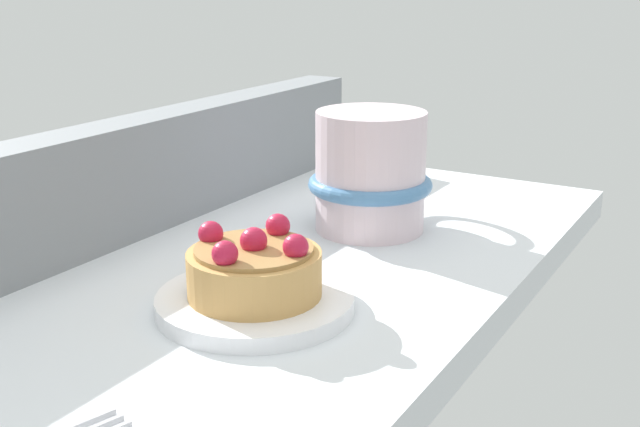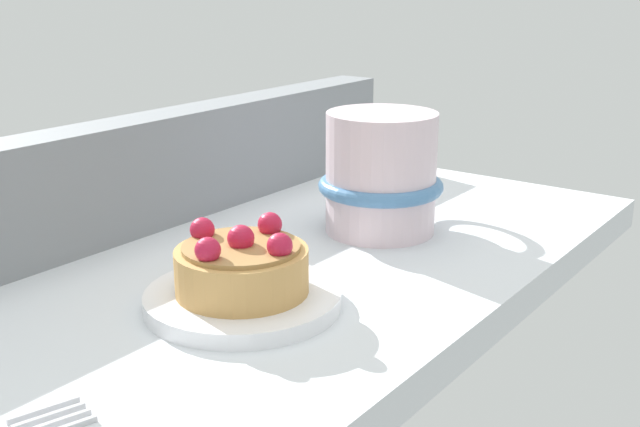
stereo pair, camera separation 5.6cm
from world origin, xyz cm
name	(u,v)px [view 2 (the right image)]	position (x,y,z in cm)	size (l,w,h in cm)	color
ground_plane	(238,298)	(0.00, 0.00, -1.28)	(73.07, 32.50, 2.55)	silver
window_rail_back	(98,185)	(0.00, 14.18, 4.53)	(71.61, 4.14, 9.05)	gray
dessert_plate	(243,300)	(-3.09, -3.25, 0.49)	(12.39, 12.39, 1.05)	white
raspberry_tart	(242,266)	(-3.09, -3.24, 2.75)	(8.33, 8.33, 4.39)	tan
coffee_mug	(382,174)	(15.11, -2.06, 4.72)	(13.52, 10.03, 9.70)	silver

